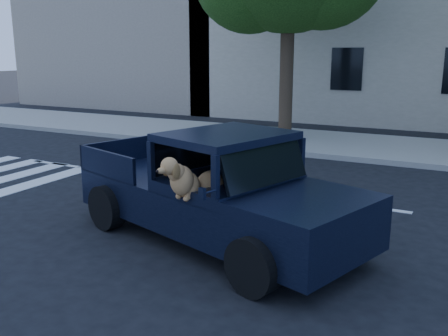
% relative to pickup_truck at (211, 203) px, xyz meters
% --- Properties ---
extents(ground, '(120.00, 120.00, 0.00)m').
position_rel_pickup_truck_xyz_m(ground, '(1.86, -0.61, -0.59)').
color(ground, black).
rests_on(ground, ground).
extents(far_sidewalk, '(60.00, 4.00, 0.15)m').
position_rel_pickup_truck_xyz_m(far_sidewalk, '(1.86, 8.59, -0.51)').
color(far_sidewalk, gray).
rests_on(far_sidewalk, ground).
extents(building_left, '(12.00, 6.00, 8.00)m').
position_rel_pickup_truck_xyz_m(building_left, '(-13.14, 15.89, 3.41)').
color(building_left, tan).
rests_on(building_left, ground).
extents(pickup_truck, '(5.18, 3.28, 1.73)m').
position_rel_pickup_truck_xyz_m(pickup_truck, '(0.00, 0.00, 0.00)').
color(pickup_truck, black).
rests_on(pickup_truck, ground).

